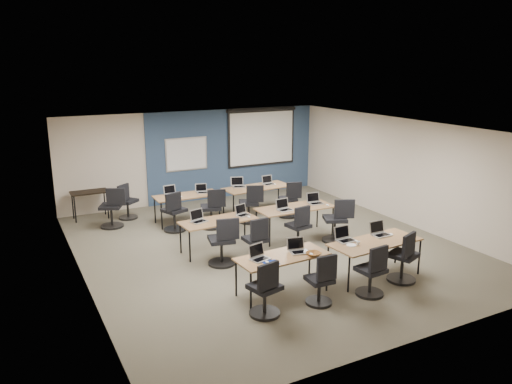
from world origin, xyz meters
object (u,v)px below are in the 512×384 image
task_chair_3 (404,261)px  task_chair_1 (321,284)px  laptop_5 (242,213)px  laptop_11 (268,182)px  training_table_mid_left (218,222)px  task_chair_11 (289,202)px  laptop_3 (380,232)px  laptop_2 (345,237)px  training_table_front_right (375,243)px  training_table_front_left (282,258)px  laptop_4 (198,219)px  task_chair_6 (299,230)px  task_chair_4 (223,245)px  projector_screen (262,134)px  spare_chair_a (127,204)px  task_chair_8 (174,215)px  task_chair_0 (266,293)px  laptop_7 (315,201)px  laptop_6 (284,207)px  laptop_10 (238,184)px  task_chair_10 (250,207)px  whiteboard (187,154)px  training_table_back_left (187,197)px  spare_chair_b (112,211)px  training_table_back_right (257,188)px  task_chair_5 (256,244)px  laptop_8 (171,193)px  task_chair_9 (212,212)px  task_chair_7 (337,224)px  laptop_1 (298,249)px  utility_table (89,195)px  task_chair_2 (372,275)px  laptop_9 (202,191)px  laptop_0 (259,256)px

task_chair_3 → task_chair_1: bearing=160.3°
laptop_5 → laptop_11: bearing=32.3°
training_table_mid_left → task_chair_11: (2.70, 1.45, -0.27)m
laptop_3 → laptop_5: laptop_3 is taller
laptop_2 → training_table_front_right: bearing=-34.8°
training_table_front_left → laptop_4: bearing=101.1°
task_chair_6 → task_chair_4: bearing=176.0°
projector_screen → laptop_5: 5.00m
laptop_11 → spare_chair_a: (-3.79, 0.94, -0.39)m
task_chair_8 → task_chair_0: bearing=-111.0°
laptop_7 → laptop_6: bearing=-165.6°
task_chair_6 → spare_chair_a: size_ratio=1.01×
laptop_4 → laptop_10: laptop_10 is taller
task_chair_10 → laptop_11: bearing=61.0°
whiteboard → training_table_back_left: 2.12m
whiteboard → spare_chair_b: (-2.51, -1.40, -1.01)m
task_chair_11 → spare_chair_b: size_ratio=0.94×
laptop_2 → task_chair_4: 2.48m
task_chair_6 → laptop_10: (-0.03, 3.10, 0.38)m
training_table_back_right → task_chair_1: bearing=-110.3°
training_table_back_left → laptop_2: bearing=-71.2°
training_table_front_left → task_chair_6: (1.53, 1.85, -0.27)m
whiteboard → task_chair_1: size_ratio=1.35×
laptop_11 → laptop_7: bearing=-91.6°
task_chair_10 → task_chair_5: bearing=-93.3°
laptop_5 → laptop_6: laptop_6 is taller
whiteboard → laptop_8: 2.07m
task_chair_0 → laptop_2: task_chair_0 is taller
laptop_6 → laptop_7: size_ratio=1.00×
training_table_front_left → laptop_4: 2.62m
training_table_back_right → task_chair_8: 2.62m
training_table_back_left → task_chair_11: 2.75m
training_table_front_left → task_chair_9: bearing=83.0°
training_table_front_right → task_chair_7: task_chair_7 is taller
training_table_back_right → task_chair_5: bearing=-121.8°
training_table_back_right → laptop_6: 2.31m
laptop_1 → task_chair_6: size_ratio=0.33×
task_chair_4 → spare_chair_a: (-1.01, 4.05, -0.03)m
laptop_3 → utility_table: (-4.56, 6.18, -0.14)m
task_chair_2 → task_chair_11: bearing=71.1°
laptop_11 → training_table_front_right: bearing=-97.8°
whiteboard → task_chair_6: size_ratio=1.29×
spare_chair_b → training_table_front_left: bearing=-44.9°
training_table_front_left → task_chair_2: task_chair_2 is taller
training_table_back_right → laptop_8: size_ratio=5.75×
task_chair_0 → laptop_9: task_chair_0 is taller
training_table_back_right → training_table_front_left: bearing=-116.5°
laptop_1 → laptop_3: 1.94m
laptop_0 → task_chair_7: bearing=15.5°
laptop_4 → laptop_5: laptop_4 is taller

